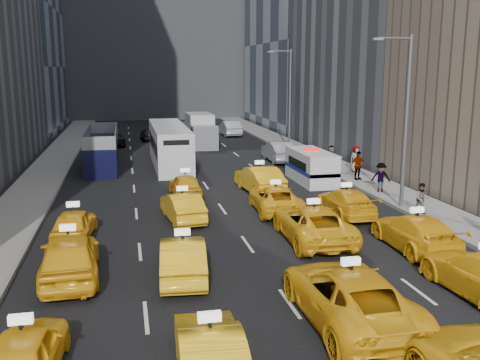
# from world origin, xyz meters

# --- Properties ---
(ground) EXTENTS (160.00, 160.00, 0.00)m
(ground) POSITION_xyz_m (0.00, 0.00, 0.00)
(ground) COLOR black
(ground) RESTS_ON ground
(sidewalk_west) EXTENTS (3.00, 90.00, 0.15)m
(sidewalk_west) POSITION_xyz_m (-10.50, 25.00, 0.07)
(sidewalk_west) COLOR gray
(sidewalk_west) RESTS_ON ground
(sidewalk_east) EXTENTS (3.00, 90.00, 0.15)m
(sidewalk_east) POSITION_xyz_m (10.50, 25.00, 0.07)
(sidewalk_east) COLOR gray
(sidewalk_east) RESTS_ON ground
(curb_west) EXTENTS (0.15, 90.00, 0.18)m
(curb_west) POSITION_xyz_m (-9.05, 25.00, 0.09)
(curb_west) COLOR slate
(curb_west) RESTS_ON ground
(curb_east) EXTENTS (0.15, 90.00, 0.18)m
(curb_east) POSITION_xyz_m (9.05, 25.00, 0.09)
(curb_east) COLOR slate
(curb_east) RESTS_ON ground
(streetlight_near) EXTENTS (2.15, 0.22, 9.00)m
(streetlight_near) POSITION_xyz_m (9.18, 12.00, 4.92)
(streetlight_near) COLOR #595B60
(streetlight_near) RESTS_ON ground
(streetlight_far) EXTENTS (2.15, 0.22, 9.00)m
(streetlight_far) POSITION_xyz_m (9.18, 32.00, 4.92)
(streetlight_far) COLOR #595B60
(streetlight_far) RESTS_ON ground
(taxi_4) EXTENTS (1.90, 4.13, 1.37)m
(taxi_4) POSITION_xyz_m (-7.43, -0.81, 0.69)
(taxi_4) COLOR yellow
(taxi_4) RESTS_ON ground
(taxi_5) EXTENTS (1.70, 4.40, 1.43)m
(taxi_5) POSITION_xyz_m (-3.14, -1.72, 0.72)
(taxi_5) COLOR yellow
(taxi_5) RESTS_ON ground
(taxi_6) EXTENTS (2.73, 5.91, 1.64)m
(taxi_6) POSITION_xyz_m (1.34, 0.49, 0.82)
(taxi_6) COLOR yellow
(taxi_6) RESTS_ON ground
(taxi_8) EXTENTS (2.21, 5.01, 1.68)m
(taxi_8) POSITION_xyz_m (-6.97, 5.57, 0.84)
(taxi_8) COLOR yellow
(taxi_8) RESTS_ON ground
(taxi_9) EXTENTS (1.93, 4.56, 1.46)m
(taxi_9) POSITION_xyz_m (-3.06, 4.91, 0.73)
(taxi_9) COLOR yellow
(taxi_9) RESTS_ON ground
(taxi_10) EXTENTS (2.77, 5.64, 1.54)m
(taxi_10) POSITION_xyz_m (2.88, 7.90, 0.77)
(taxi_10) COLOR yellow
(taxi_10) RESTS_ON ground
(taxi_11) EXTENTS (2.18, 5.09, 1.46)m
(taxi_11) POSITION_xyz_m (6.61, 5.92, 0.73)
(taxi_11) COLOR yellow
(taxi_11) RESTS_ON ground
(taxi_12) EXTENTS (1.94, 4.03, 1.33)m
(taxi_12) POSITION_xyz_m (-7.23, 10.37, 0.66)
(taxi_12) COLOR yellow
(taxi_12) RESTS_ON ground
(taxi_13) EXTENTS (1.96, 4.37, 1.39)m
(taxi_13) POSITION_xyz_m (-2.29, 12.25, 0.70)
(taxi_13) COLOR yellow
(taxi_13) RESTS_ON ground
(taxi_14) EXTENTS (2.55, 5.00, 1.35)m
(taxi_14) POSITION_xyz_m (2.63, 12.94, 0.68)
(taxi_14) COLOR yellow
(taxi_14) RESTS_ON ground
(taxi_15) EXTENTS (1.96, 4.71, 1.36)m
(taxi_15) POSITION_xyz_m (5.93, 11.49, 0.68)
(taxi_15) COLOR yellow
(taxi_15) RESTS_ON ground
(taxi_16) EXTENTS (1.70, 3.99, 1.34)m
(taxi_16) POSITION_xyz_m (-1.59, 17.25, 0.67)
(taxi_16) COLOR yellow
(taxi_16) RESTS_ON ground
(taxi_17) EXTENTS (2.18, 5.05, 1.62)m
(taxi_17) POSITION_xyz_m (2.90, 17.40, 0.81)
(taxi_17) COLOR yellow
(taxi_17) RESTS_ON ground
(nypd_van) EXTENTS (2.32, 5.29, 2.22)m
(nypd_van) POSITION_xyz_m (6.95, 19.58, 1.00)
(nypd_van) COLOR silver
(nypd_van) RESTS_ON ground
(double_decker) EXTENTS (3.37, 10.07, 2.87)m
(double_decker) POSITION_xyz_m (-6.65, 28.14, 1.42)
(double_decker) COLOR black
(double_decker) RESTS_ON ground
(city_bus) EXTENTS (3.11, 12.01, 3.07)m
(city_bus) POSITION_xyz_m (-1.60, 28.00, 1.52)
(city_bus) COLOR silver
(city_bus) RESTS_ON ground
(box_truck) EXTENTS (2.84, 6.87, 3.07)m
(box_truck) POSITION_xyz_m (2.23, 37.80, 1.51)
(box_truck) COLOR silver
(box_truck) RESTS_ON ground
(misc_car_0) EXTENTS (1.80, 4.97, 1.63)m
(misc_car_0) POSITION_xyz_m (7.09, 27.75, 0.81)
(misc_car_0) COLOR #95979C
(misc_car_0) RESTS_ON ground
(misc_car_1) EXTENTS (2.88, 5.27, 1.40)m
(misc_car_1) POSITION_xyz_m (-6.30, 39.94, 0.70)
(misc_car_1) COLOR black
(misc_car_1) RESTS_ON ground
(misc_car_2) EXTENTS (2.28, 5.40, 1.56)m
(misc_car_2) POSITION_xyz_m (1.80, 47.45, 0.78)
(misc_car_2) COLOR slate
(misc_car_2) RESTS_ON ground
(misc_car_3) EXTENTS (1.75, 3.96, 1.33)m
(misc_car_3) POSITION_xyz_m (-2.51, 43.20, 0.66)
(misc_car_3) COLOR black
(misc_car_3) RESTS_ON ground
(misc_car_4) EXTENTS (1.87, 5.10, 1.67)m
(misc_car_4) POSITION_xyz_m (6.55, 45.36, 0.83)
(misc_car_4) COLOR #B7B9BF
(misc_car_4) RESTS_ON ground
(pedestrian_1) EXTENTS (0.85, 0.60, 1.58)m
(pedestrian_1) POSITION_xyz_m (9.51, 10.35, 0.94)
(pedestrian_1) COLOR gray
(pedestrian_1) RESTS_ON sidewalk_east
(pedestrian_2) EXTENTS (1.22, 0.88, 1.75)m
(pedestrian_2) POSITION_xyz_m (9.79, 15.37, 1.03)
(pedestrian_2) COLOR gray
(pedestrian_2) RESTS_ON sidewalk_east
(pedestrian_3) EXTENTS (1.20, 0.75, 1.90)m
(pedestrian_3) POSITION_xyz_m (9.95, 18.98, 1.10)
(pedestrian_3) COLOR gray
(pedestrian_3) RESTS_ON sidewalk_east
(pedestrian_4) EXTENTS (0.98, 0.62, 1.88)m
(pedestrian_4) POSITION_xyz_m (10.98, 21.56, 1.09)
(pedestrian_4) COLOR gray
(pedestrian_4) RESTS_ON sidewalk_east
(pedestrian_5) EXTENTS (1.73, 1.06, 1.81)m
(pedestrian_5) POSITION_xyz_m (9.50, 22.49, 1.05)
(pedestrian_5) COLOR gray
(pedestrian_5) RESTS_ON sidewalk_east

